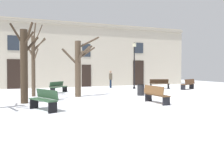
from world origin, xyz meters
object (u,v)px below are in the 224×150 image
tree_foreground (34,62)px  person_by_shop_door (111,78)px  bench_facing_shops (156,94)px  tree_left_of_center (24,63)px  bench_near_lamp (188,84)px  bench_near_center_tree (159,84)px  bench_back_to_back_right (58,87)px  litter_bin (141,90)px  bench_back_to_back_left (44,100)px  tree_right_of_center (79,65)px  streetlamp (134,60)px

tree_foreground → person_by_shop_door: (7.15, 4.52, -1.37)m
bench_facing_shops → tree_foreground: bearing=43.7°
tree_left_of_center → bench_near_lamp: bearing=14.6°
bench_near_center_tree → tree_left_of_center: bearing=-137.9°
bench_facing_shops → bench_back_to_back_right: size_ratio=1.20×
litter_bin → bench_back_to_back_left: bearing=-151.9°
tree_left_of_center → litter_bin: bearing=7.2°
bench_near_lamp → bench_facing_shops: bearing=15.3°
tree_left_of_center → person_by_shop_door: tree_left_of_center is taller
tree_right_of_center → bench_near_center_tree: (8.13, 3.11, -1.58)m
bench_back_to_back_right → bench_near_center_tree: 8.99m
bench_near_lamp → person_by_shop_door: 7.03m
tree_left_of_center → bench_back_to_back_right: size_ratio=2.98×
tree_foreground → tree_left_of_center: tree_foreground is taller
streetlamp → person_by_shop_door: bearing=134.3°
tree_left_of_center → bench_back_to_back_right: bearing=63.0°
tree_right_of_center → streetlamp: size_ratio=0.95×
litter_bin → person_by_shop_door: 6.65m
bench_facing_shops → bench_back_to_back_left: (-5.65, -0.06, 0.01)m
bench_back_to_back_left → tree_right_of_center: bearing=124.8°
tree_foreground → streetlamp: 9.24m
tree_left_of_center → litter_bin: tree_left_of_center is taller
litter_bin → tree_right_of_center: bearing=168.3°
bench_near_lamp → bench_back_to_back_right: bench_near_lamp is taller
tree_foreground → bench_back_to_back_right: 3.18m
litter_bin → bench_facing_shops: bearing=-106.2°
bench_facing_shops → tree_right_of_center: bearing=33.0°
tree_right_of_center → bench_back_to_back_left: size_ratio=2.34×
tree_left_of_center → litter_bin: size_ratio=5.96×
streetlamp → bench_back_to_back_right: 7.33m
tree_left_of_center → bench_near_center_tree: size_ratio=2.50×
litter_bin → bench_near_center_tree: bench_near_center_tree is taller
streetlamp → bench_near_center_tree: streetlamp is taller
streetlamp → bench_facing_shops: bearing=-109.7°
streetlamp → bench_near_center_tree: size_ratio=2.38×
tree_right_of_center → litter_bin: size_ratio=5.39×
tree_foreground → tree_left_of_center: 3.10m
person_by_shop_door → bench_back_to_back_right: bearing=122.6°
tree_foreground → streetlamp: bearing=17.8°
litter_bin → bench_back_to_back_right: (-4.94, 3.91, 0.06)m
bench_back_to_back_left → bench_near_center_tree: 13.08m
litter_bin → bench_back_to_back_right: 6.30m
bench_back_to_back_right → tree_left_of_center: bearing=-161.7°
litter_bin → tree_left_of_center: bearing=-172.8°
streetlamp → bench_back_to_back_left: bearing=-135.6°
bench_facing_shops → tree_left_of_center: bearing=65.9°
bench_back_to_back_right → tree_right_of_center: bearing=-119.1°
bench_back_to_back_left → bench_facing_shops: bearing=65.9°
tree_left_of_center → bench_near_lamp: size_ratio=2.42×
litter_bin → bench_facing_shops: size_ratio=0.42×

